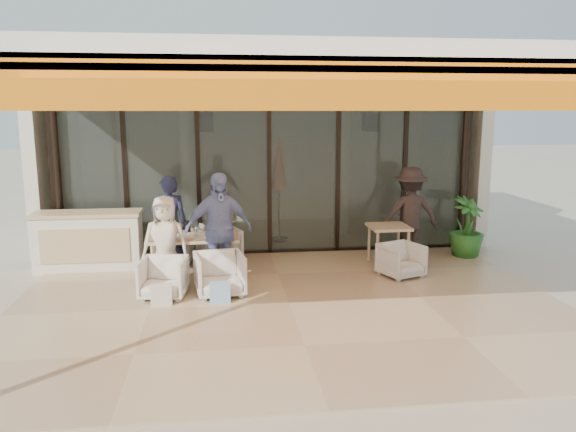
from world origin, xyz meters
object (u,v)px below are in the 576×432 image
dining_table (193,239)px  chair_far_right (219,244)px  diner_periwinkle (219,230)px  side_table (389,231)px  chair_near_right (220,272)px  side_chair (401,259)px  diner_navy (170,224)px  diner_cream (165,242)px  standing_woman (410,213)px  diner_grey (219,229)px  chair_far_left (173,246)px  chair_near_left (163,276)px  potted_palm (467,227)px  host_counter (89,240)px

dining_table → chair_far_right: dining_table is taller
diner_periwinkle → side_table: size_ratio=2.47×
chair_near_right → side_chair: size_ratio=1.14×
chair_far_right → side_chair: 3.33m
diner_navy → diner_cream: bearing=85.9°
dining_table → diner_navy: bearing=133.0°
standing_woman → diner_grey: bearing=5.8°
diner_periwinkle → side_chair: bearing=-11.3°
chair_far_left → side_table: 3.95m
chair_far_left → standing_woman: standing_woman is taller
diner_navy → side_chair: diner_navy is taller
diner_navy → chair_near_right: bearing=116.8°
dining_table → chair_near_left: dining_table is taller
chair_far_right → diner_periwinkle: bearing=71.3°
chair_near_right → diner_navy: bearing=112.5°
diner_cream → potted_palm: 5.69m
diner_grey → potted_palm: size_ratio=1.28×
diner_grey → potted_palm: diner_grey is taller
host_counter → side_table: (5.34, -0.42, 0.11)m
chair_far_right → chair_near_left: size_ratio=1.06×
side_table → side_chair: size_ratio=1.16×
host_counter → chair_far_left: (1.45, 0.16, -0.19)m
chair_far_left → diner_navy: 0.71m
potted_palm → chair_far_right: bearing=177.7°
side_chair → diner_navy: bearing=146.4°
chair_far_left → diner_cream: size_ratio=0.47×
standing_woman → potted_palm: standing_woman is taller
standing_woman → dining_table: bearing=11.4°
side_table → chair_far_left: bearing=171.7°
chair_near_right → potted_palm: potted_palm is taller
chair_near_left → diner_cream: 0.64m
chair_near_right → dining_table: bearing=105.5°
dining_table → side_chair: bearing=-6.2°
chair_far_left → diner_grey: (0.84, -0.50, 0.40)m
host_counter → diner_periwinkle: bearing=-28.5°
chair_near_left → diner_periwinkle: bearing=38.8°
diner_periwinkle → side_chair: size_ratio=2.86×
dining_table → chair_near_right: dining_table is taller
dining_table → standing_woman: 4.09m
chair_far_left → standing_woman: size_ratio=0.39×
chair_far_left → chair_near_left: (0.00, -1.90, -0.01)m
chair_far_left → side_chair: bearing=166.7°
standing_woman → side_table: bearing=37.9°
chair_far_right → side_table: side_table is taller
diner_periwinkle → side_chair: 3.12m
chair_far_left → diner_grey: diner_grey is taller
host_counter → diner_grey: 2.32m
diner_navy → diner_cream: diner_navy is taller
chair_near_left → diner_navy: diner_navy is taller
dining_table → chair_near_left: (-0.41, -0.96, -0.35)m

